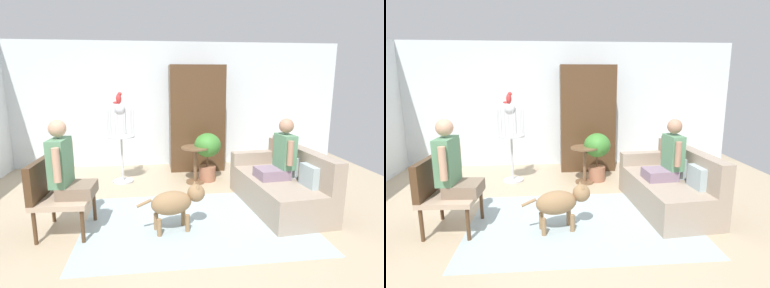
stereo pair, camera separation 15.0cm
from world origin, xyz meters
TOP-DOWN VIEW (x-y plane):
  - ground_plane at (0.00, 0.00)m, footprint 7.66×7.66m
  - back_wall at (0.00, 2.69)m, footprint 6.98×0.12m
  - area_rug at (0.10, -0.17)m, footprint 2.81×1.93m
  - couch at (1.38, 0.25)m, footprint 0.98×1.75m
  - armchair at (-1.58, -0.19)m, footprint 0.65×0.69m
  - person_on_couch at (1.33, 0.22)m, footprint 0.51×0.51m
  - person_on_armchair at (-1.42, -0.20)m, footprint 0.48×0.55m
  - round_end_table at (0.30, 1.37)m, footprint 0.48×0.48m
  - dog at (-0.17, -0.32)m, footprint 0.82×0.38m
  - bird_cage_stand at (-0.96, 1.57)m, footprint 0.46×0.46m
  - parrot at (-0.97, 1.57)m, footprint 0.17×0.10m
  - potted_plant at (0.53, 1.47)m, footprint 0.47×0.47m
  - armoire_cabinet at (0.44, 2.28)m, footprint 1.05×0.56m

SIDE VIEW (x-z plane):
  - ground_plane at x=0.00m, z-range 0.00..0.00m
  - area_rug at x=0.10m, z-range 0.00..0.01m
  - couch at x=1.38m, z-range -0.12..0.72m
  - dog at x=-0.17m, z-range 0.07..0.65m
  - round_end_table at x=0.30m, z-range 0.07..0.71m
  - armchair at x=-1.58m, z-range 0.08..0.96m
  - potted_plant at x=0.53m, z-range 0.11..0.97m
  - person_on_couch at x=1.33m, z-range 0.33..1.16m
  - bird_cage_stand at x=-0.96m, z-range 0.10..1.47m
  - person_on_armchair at x=-1.42m, z-range 0.35..1.25m
  - armoire_cabinet at x=0.44m, z-range 0.00..2.04m
  - back_wall at x=0.00m, z-range 0.00..2.50m
  - parrot at x=-0.97m, z-range 1.36..1.56m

